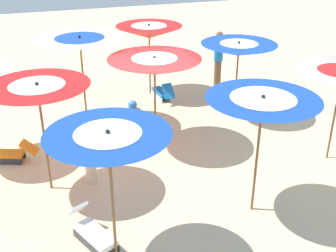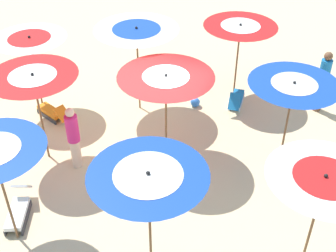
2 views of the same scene
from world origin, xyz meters
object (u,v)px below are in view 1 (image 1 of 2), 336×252
beach_umbrella_4 (155,66)px  beachgoer_0 (89,146)px  beach_umbrella_2 (149,32)px  lounger_2 (9,154)px  beach_ball (132,105)px  beach_umbrella_7 (38,93)px  beach_umbrella_3 (262,108)px  beach_umbrella_6 (109,145)px  lounger_0 (162,93)px  beachgoer_1 (218,57)px  beach_umbrella_1 (239,49)px  lounger_1 (92,231)px  beach_umbrella_5 (80,43)px

beach_umbrella_4 → beachgoer_0: beach_umbrella_4 is taller
beach_umbrella_2 → beach_umbrella_4: size_ratio=0.99×
beach_umbrella_2 → lounger_2: beach_umbrella_2 is taller
beachgoer_0 → beach_ball: beachgoer_0 is taller
beach_umbrella_7 → beach_umbrella_3: bearing=-28.6°
beach_umbrella_3 → beach_umbrella_4: bearing=107.3°
beach_umbrella_6 → beach_ball: 6.46m
beach_umbrella_6 → beach_umbrella_4: bearing=63.4°
beach_ball → beach_umbrella_4: bearing=-89.5°
beach_umbrella_2 → beach_umbrella_3: size_ratio=0.94×
beach_umbrella_6 → lounger_0: bearing=65.7°
beach_umbrella_3 → beachgoer_1: size_ratio=1.33×
beach_umbrella_1 → lounger_2: size_ratio=1.72×
lounger_1 → lounger_2: 3.65m
beach_umbrella_3 → beach_umbrella_5: beach_umbrella_5 is taller
beach_umbrella_1 → beach_umbrella_3: 4.53m
beach_umbrella_6 → beachgoer_1: size_ratio=1.31×
beach_umbrella_3 → beach_umbrella_6: 2.83m
beach_umbrella_5 → beachgoer_1: bearing=20.9°
beach_umbrella_4 → beach_umbrella_6: bearing=-116.6°
beach_umbrella_2 → lounger_1: 7.34m
beach_umbrella_1 → beach_umbrella_4: size_ratio=0.94×
beach_umbrella_1 → lounger_1: size_ratio=1.72×
lounger_0 → lounger_2: lounger_0 is taller
beach_umbrella_2 → beachgoer_0: (-2.67, -4.57, -1.15)m
beach_umbrella_4 → beach_umbrella_6: (-1.81, -3.60, 0.08)m
beach_umbrella_2 → beach_umbrella_4: 3.45m
lounger_1 → beachgoer_0: bearing=147.1°
beachgoer_1 → beach_umbrella_7: bearing=-178.7°
beach_umbrella_5 → lounger_0: 3.49m
beachgoer_1 → beach_ball: bearing=162.7°
lounger_2 → lounger_0: bearing=-130.8°
beach_umbrella_4 → beach_umbrella_5: size_ratio=0.92×
beach_umbrella_4 → beachgoer_0: bearing=-146.0°
lounger_1 → beach_umbrella_6: bearing=8.7°
beach_umbrella_2 → lounger_1: beach_umbrella_2 is taller
beach_umbrella_1 → beach_umbrella_3: beach_umbrella_3 is taller
beach_umbrella_3 → beach_ball: (-1.02, 5.48, -2.03)m
beach_umbrella_5 → lounger_2: size_ratio=1.99×
beach_umbrella_1 → beach_ball: 3.50m
beach_umbrella_1 → lounger_0: size_ratio=1.80×
lounger_0 → beach_ball: size_ratio=4.31×
lounger_1 → beach_umbrella_4: bearing=121.8°
beach_umbrella_3 → beach_umbrella_7: 4.19m
lounger_0 → beachgoer_0: beachgoer_0 is taller
beach_umbrella_3 → lounger_2: beach_umbrella_3 is taller
beach_umbrella_4 → beach_umbrella_2: bearing=75.9°
beach_umbrella_4 → lounger_1: 4.20m
beach_umbrella_3 → beachgoer_0: bearing=145.0°
beach_ball → beach_umbrella_2: bearing=50.8°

